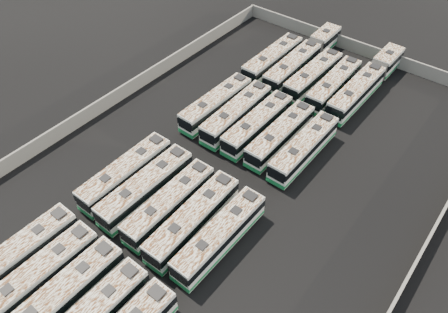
{
  "coord_description": "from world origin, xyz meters",
  "views": [
    {
      "loc": [
        21.77,
        -28.57,
        39.42
      ],
      "look_at": [
        -1.91,
        1.56,
        1.6
      ],
      "focal_mm": 35.0,
      "sensor_mm": 36.0,
      "label": 1
    }
  ],
  "objects_px": {
    "bus_midfront_left": "(146,188)",
    "bus_midback_right": "(280,135)",
    "bus_back_far_right": "(367,82)",
    "bus_midback_center": "(257,124)",
    "bus_midback_far_left": "(216,104)",
    "bus_front_far_left": "(18,256)",
    "bus_back_right": "(334,85)",
    "bus_front_center": "(62,298)",
    "bus_back_center": "(313,76)",
    "bus_midback_left": "(236,114)",
    "bus_midfront_far_left": "(126,173)",
    "bus_midback_far_right": "(304,148)",
    "bus_back_left": "(303,58)",
    "bus_midfront_far_right": "(220,236)",
    "bus_front_left": "(39,277)",
    "bus_midfront_right": "(193,220)",
    "bus_back_far_left": "(272,60)",
    "bus_midfront_center": "(170,204)"
  },
  "relations": [
    {
      "from": "bus_midfront_right",
      "to": "bus_midfront_left",
      "type": "bearing_deg",
      "value": 177.86
    },
    {
      "from": "bus_midfront_far_right",
      "to": "bus_midback_right",
      "type": "distance_m",
      "value": 17.46
    },
    {
      "from": "bus_front_left",
      "to": "bus_midback_far_left",
      "type": "xyz_separation_m",
      "value": [
        -3.52,
        31.45,
        0.01
      ]
    },
    {
      "from": "bus_back_left",
      "to": "bus_back_far_right",
      "type": "relative_size",
      "value": 0.99
    },
    {
      "from": "bus_midback_center",
      "to": "bus_back_right",
      "type": "distance_m",
      "value": 14.69
    },
    {
      "from": "bus_midback_far_left",
      "to": "bus_back_far_right",
      "type": "height_order",
      "value": "bus_back_far_right"
    },
    {
      "from": "bus_midback_center",
      "to": "bus_back_right",
      "type": "relative_size",
      "value": 0.99
    },
    {
      "from": "bus_midfront_far_left",
      "to": "bus_midback_far_right",
      "type": "relative_size",
      "value": 1.01
    },
    {
      "from": "bus_front_left",
      "to": "bus_back_far_left",
      "type": "bearing_deg",
      "value": 95.4
    },
    {
      "from": "bus_midback_far_right",
      "to": "bus_midfront_left",
      "type": "bearing_deg",
      "value": -122.2
    },
    {
      "from": "bus_front_far_left",
      "to": "bus_midback_left",
      "type": "xyz_separation_m",
      "value": [
        3.63,
        31.3,
        0.04
      ]
    },
    {
      "from": "bus_midback_far_left",
      "to": "bus_midback_right",
      "type": "relative_size",
      "value": 1.02
    },
    {
      "from": "bus_midback_right",
      "to": "bus_back_far_right",
      "type": "bearing_deg",
      "value": 78.72
    },
    {
      "from": "bus_midback_center",
      "to": "bus_front_far_left",
      "type": "bearing_deg",
      "value": -102.52
    },
    {
      "from": "bus_midfront_right",
      "to": "bus_midfront_far_right",
      "type": "distance_m",
      "value": 3.54
    },
    {
      "from": "bus_midback_center",
      "to": "bus_midback_right",
      "type": "bearing_deg",
      "value": 1.52
    },
    {
      "from": "bus_midback_center",
      "to": "bus_midfront_left",
      "type": "bearing_deg",
      "value": -101.61
    },
    {
      "from": "bus_midfront_far_left",
      "to": "bus_back_center",
      "type": "xyz_separation_m",
      "value": [
        7.2,
        31.35,
        -0.0
      ]
    },
    {
      "from": "bus_midfront_far_right",
      "to": "bus_back_far_left",
      "type": "distance_m",
      "value": 34.48
    },
    {
      "from": "bus_midback_far_right",
      "to": "bus_back_far_left",
      "type": "bearing_deg",
      "value": 135.04
    },
    {
      "from": "bus_midback_far_left",
      "to": "bus_midback_left",
      "type": "relative_size",
      "value": 0.98
    },
    {
      "from": "bus_midfront_left",
      "to": "bus_midfront_right",
      "type": "distance_m",
      "value": 7.22
    },
    {
      "from": "bus_midfront_far_left",
      "to": "bus_back_far_right",
      "type": "bearing_deg",
      "value": 67.72
    },
    {
      "from": "bus_midfront_far_right",
      "to": "bus_back_center",
      "type": "xyz_separation_m",
      "value": [
        -7.05,
        31.43,
        0.03
      ]
    },
    {
      "from": "bus_front_center",
      "to": "bus_back_center",
      "type": "height_order",
      "value": "bus_front_center"
    },
    {
      "from": "bus_back_center",
      "to": "bus_back_right",
      "type": "bearing_deg",
      "value": -2.13
    },
    {
      "from": "bus_midback_center",
      "to": "bus_back_far_right",
      "type": "distance_m",
      "value": 19.32
    },
    {
      "from": "bus_back_far_left",
      "to": "bus_back_right",
      "type": "relative_size",
      "value": 1.02
    },
    {
      "from": "bus_midfront_right",
      "to": "bus_back_right",
      "type": "height_order",
      "value": "bus_midfront_right"
    },
    {
      "from": "bus_midback_far_left",
      "to": "bus_midback_right",
      "type": "distance_m",
      "value": 10.61
    },
    {
      "from": "bus_midfront_center",
      "to": "bus_back_right",
      "type": "distance_m",
      "value": 31.52
    },
    {
      "from": "bus_front_center",
      "to": "bus_midfront_far_left",
      "type": "xyz_separation_m",
      "value": [
        -7.08,
        14.47,
        -0.03
      ]
    },
    {
      "from": "bus_midback_left",
      "to": "bus_midfront_far_left",
      "type": "bearing_deg",
      "value": -103.23
    },
    {
      "from": "bus_midfront_left",
      "to": "bus_midfront_far_left",
      "type": "bearing_deg",
      "value": 178.53
    },
    {
      "from": "bus_midfront_right",
      "to": "bus_back_far_left",
      "type": "relative_size",
      "value": 1.0
    },
    {
      "from": "bus_midback_far_right",
      "to": "bus_back_left",
      "type": "height_order",
      "value": "bus_back_left"
    },
    {
      "from": "bus_front_left",
      "to": "bus_midback_left",
      "type": "bearing_deg",
      "value": 90.76
    },
    {
      "from": "bus_midfront_right",
      "to": "bus_midback_far_right",
      "type": "relative_size",
      "value": 1.03
    },
    {
      "from": "bus_midfront_far_right",
      "to": "bus_back_far_right",
      "type": "relative_size",
      "value": 0.62
    },
    {
      "from": "bus_front_left",
      "to": "bus_midback_right",
      "type": "bearing_deg",
      "value": 78.21
    },
    {
      "from": "bus_back_left",
      "to": "bus_front_center",
      "type": "bearing_deg",
      "value": -86.91
    },
    {
      "from": "bus_midback_center",
      "to": "bus_back_far_left",
      "type": "bearing_deg",
      "value": 116.79
    },
    {
      "from": "bus_front_center",
      "to": "bus_midfront_left",
      "type": "xyz_separation_m",
      "value": [
        -3.57,
        14.34,
        -0.01
      ]
    },
    {
      "from": "bus_midfront_center",
      "to": "bus_back_far_right",
      "type": "bearing_deg",
      "value": 78.02
    },
    {
      "from": "bus_midfront_left",
      "to": "bus_midback_right",
      "type": "xyz_separation_m",
      "value": [
        7.14,
        17.14,
        -0.06
      ]
    },
    {
      "from": "bus_midfront_left",
      "to": "bus_midback_far_left",
      "type": "height_order",
      "value": "bus_midfront_left"
    },
    {
      "from": "bus_midback_right",
      "to": "bus_midback_far_right",
      "type": "distance_m",
      "value": 3.66
    },
    {
      "from": "bus_midback_far_left",
      "to": "bus_back_left",
      "type": "height_order",
      "value": "bus_back_left"
    },
    {
      "from": "bus_midfront_far_left",
      "to": "bus_midback_center",
      "type": "bearing_deg",
      "value": 67.28
    },
    {
      "from": "bus_midfront_far_right",
      "to": "bus_back_right",
      "type": "bearing_deg",
      "value": 96.85
    }
  ]
}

